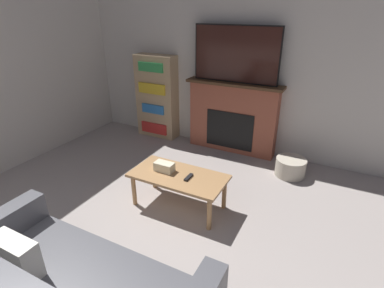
{
  "coord_description": "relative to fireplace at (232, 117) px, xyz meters",
  "views": [
    {
      "loc": [
        1.34,
        -0.06,
        2.1
      ],
      "look_at": [
        -0.04,
        2.61,
        0.71
      ],
      "focal_mm": 28.0,
      "sensor_mm": 36.0,
      "label": 1
    }
  ],
  "objects": [
    {
      "name": "coffee_table",
      "position": [
        -0.0,
        -1.68,
        -0.19
      ],
      "size": [
        1.06,
        0.53,
        0.41
      ],
      "color": "#A87A4C",
      "rests_on": "ground_plane"
    },
    {
      "name": "remote_control",
      "position": [
        0.13,
        -1.69,
        -0.13
      ],
      "size": [
        0.04,
        0.15,
        0.02
      ],
      "color": "black",
      "rests_on": "coffee_table"
    },
    {
      "name": "fireplace",
      "position": [
        0.0,
        0.0,
        0.0
      ],
      "size": [
        1.45,
        0.28,
        1.09
      ],
      "color": "brown",
      "rests_on": "ground_plane"
    },
    {
      "name": "bookshelf",
      "position": [
        -1.36,
        -0.02,
        0.15
      ],
      "size": [
        0.7,
        0.29,
        1.39
      ],
      "color": "tan",
      "rests_on": "ground_plane"
    },
    {
      "name": "storage_basket",
      "position": [
        1.0,
        -0.39,
        -0.43
      ],
      "size": [
        0.4,
        0.4,
        0.24
      ],
      "color": "#BCB29E",
      "rests_on": "ground_plane"
    },
    {
      "name": "wall_back",
      "position": [
        0.09,
        0.14,
        0.8
      ],
      "size": [
        6.27,
        0.06,
        2.7
      ],
      "color": "beige",
      "rests_on": "ground_plane"
    },
    {
      "name": "tissue_box",
      "position": [
        -0.19,
        -1.68,
        -0.09
      ],
      "size": [
        0.22,
        0.12,
        0.1
      ],
      "color": "beige",
      "rests_on": "coffee_table"
    },
    {
      "name": "tv",
      "position": [
        -0.0,
        -0.02,
        0.93
      ],
      "size": [
        1.25,
        0.03,
        0.78
      ],
      "color": "black",
      "rests_on": "fireplace"
    }
  ]
}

